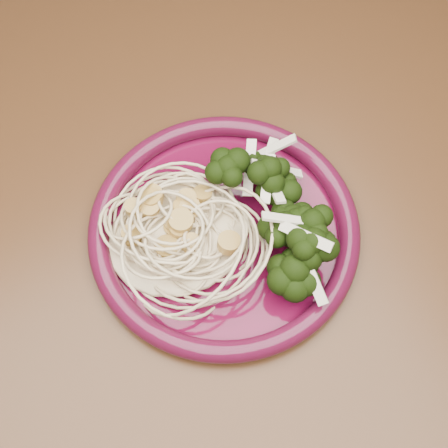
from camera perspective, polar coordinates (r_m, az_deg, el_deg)
dining_table at (r=0.66m, az=4.82°, el=-3.44°), size 1.20×0.80×0.75m
dinner_plate at (r=0.55m, az=0.00°, el=-0.52°), size 0.31×0.31×0.02m
spaghetti_pile at (r=0.54m, az=-4.23°, el=-0.68°), size 0.16×0.15×0.03m
scallop_cluster at (r=0.51m, az=-4.45°, el=0.85°), size 0.13×0.13×0.03m
broccoli_pile at (r=0.54m, az=5.17°, el=1.27°), size 0.12×0.16×0.05m
onion_garnish at (r=0.51m, az=5.44°, el=2.86°), size 0.09×0.10×0.05m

